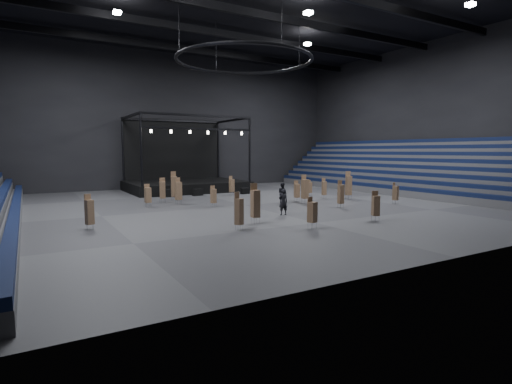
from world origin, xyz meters
TOP-DOWN VIEW (x-y plane):
  - floor at (0.00, 0.00)m, footprint 50.00×50.00m
  - ceiling at (0.00, 0.00)m, footprint 50.00×42.00m
  - wall_back at (0.00, 21.00)m, footprint 50.00×0.20m
  - wall_front at (0.00, -21.00)m, footprint 50.00×0.20m
  - wall_right at (25.00, 0.00)m, footprint 0.20×42.00m
  - bleachers_right at (22.94, 0.00)m, footprint 7.20×40.00m
  - stage at (0.00, 16.24)m, footprint 14.00×10.00m
  - truss_ring at (-0.00, 0.00)m, footprint 12.30×12.30m
  - roof_girders at (0.00, -0.00)m, footprint 49.00×30.35m
  - floodlights at (0.00, -4.00)m, footprint 28.60×16.60m
  - flight_case_left at (-3.89, 9.89)m, footprint 1.39×0.89m
  - flight_case_mid at (-0.83, 9.56)m, footprint 1.23×0.77m
  - flight_case_right at (4.65, 8.53)m, footprint 1.07×0.57m
  - chair_stack_0 at (-5.10, 3.57)m, footprint 0.55×0.55m
  - chair_stack_1 at (5.63, -1.67)m, footprint 0.57×0.57m
  - chair_stack_2 at (-3.79, -8.56)m, footprint 0.54×0.54m
  - chair_stack_3 at (5.80, -0.15)m, footprint 0.54×0.54m
  - chair_stack_4 at (-14.00, -5.29)m, footprint 0.56×0.56m
  - chair_stack_5 at (2.67, 8.01)m, footprint 0.54×0.54m
  - chair_stack_6 at (9.90, 0.64)m, footprint 0.50×0.50m
  - chair_stack_7 at (-1.51, -11.94)m, footprint 0.59×0.59m
  - chair_stack_8 at (6.56, -5.67)m, footprint 0.50×0.50m
  - chair_stack_9 at (-5.83, -10.05)m, footprint 0.56×0.56m
  - chair_stack_10 at (-2.96, 0.38)m, footprint 0.44×0.44m
  - chair_stack_11 at (12.67, -6.40)m, footprint 0.56×0.56m
  - chair_stack_12 at (4.15, -11.99)m, footprint 0.61×0.61m
  - chair_stack_13 at (-8.06, 3.17)m, footprint 0.54×0.54m
  - chair_stack_14 at (9.84, 3.04)m, footprint 0.44×0.44m
  - chair_stack_15 at (-6.07, 5.38)m, footprint 0.66×0.66m
  - chair_stack_16 at (-4.55, 6.50)m, footprint 0.58×0.58m
  - chair_stack_17 at (11.43, -1.41)m, footprint 0.69×0.69m
  - man_center at (-0.06, -6.46)m, footprint 0.81×0.60m
  - crew_member at (3.79, -0.59)m, footprint 0.85×1.03m

SIDE VIEW (x-z plane):
  - floor at x=0.00m, z-range 0.00..0.00m
  - flight_case_right at x=4.65m, z-range 0.00..0.69m
  - flight_case_mid at x=-0.83m, z-range 0.00..0.76m
  - flight_case_left at x=-3.89m, z-range 0.00..0.86m
  - chair_stack_14 at x=9.84m, z-range 0.07..1.86m
  - crew_member at x=3.79m, z-range 0.00..1.96m
  - chair_stack_10 at x=-2.96m, z-range 0.06..1.98m
  - man_center at x=-0.06m, z-range 0.00..2.04m
  - chair_stack_11 at x=12.67m, z-range 0.06..2.10m
  - chair_stack_7 at x=-1.51m, z-range 0.08..2.12m
  - chair_stack_3 at x=5.80m, z-range 0.07..2.13m
  - chair_stack_6 at x=9.90m, z-range 0.03..2.17m
  - chair_stack_13 at x=-8.06m, z-range 0.08..2.15m
  - chair_stack_12 at x=4.15m, z-range 0.06..2.21m
  - chair_stack_5 at x=2.67m, z-range 0.06..2.23m
  - chair_stack_4 at x=-14.00m, z-range 0.04..2.33m
  - chair_stack_9 at x=-5.83m, z-range 0.02..2.44m
  - chair_stack_8 at x=6.56m, z-range 0.03..2.45m
  - chair_stack_15 at x=-6.07m, z-range 0.07..2.49m
  - chair_stack_0 at x=-5.10m, z-range 0.06..2.58m
  - chair_stack_1 at x=5.63m, z-range 0.05..2.79m
  - chair_stack_2 at x=-3.79m, z-range 0.03..2.82m
  - stage at x=0.00m, z-range -3.15..6.05m
  - chair_stack_17 at x=11.43m, z-range 0.03..2.94m
  - chair_stack_16 at x=-4.55m, z-range 0.02..2.96m
  - bleachers_right at x=22.94m, z-range -1.47..4.93m
  - wall_back at x=0.00m, z-range 0.00..18.00m
  - wall_front at x=0.00m, z-range 0.00..18.00m
  - wall_right at x=25.00m, z-range 0.00..18.00m
  - truss_ring at x=0.00m, z-range 10.43..15.58m
  - floodlights at x=0.00m, z-range 16.48..16.73m
  - roof_girders at x=0.00m, z-range 16.85..17.55m
  - ceiling at x=0.00m, z-range 17.90..18.10m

